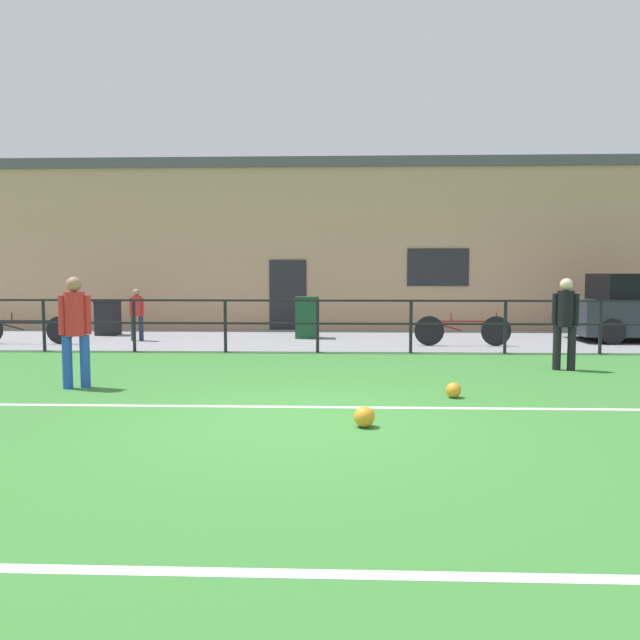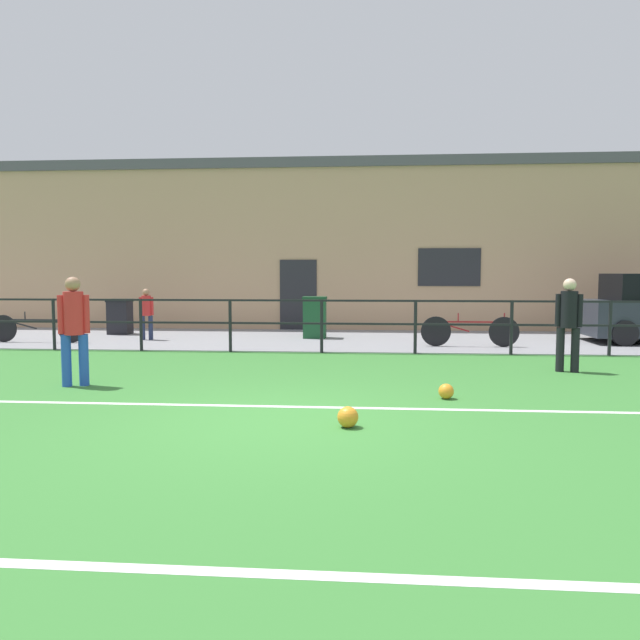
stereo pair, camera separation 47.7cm
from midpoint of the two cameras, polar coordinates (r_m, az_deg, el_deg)
The scene contains 15 objects.
ground at distance 7.17m, azimuth -1.67°, elevation -9.65°, with size 60.00×44.00×0.04m, color #387A33.
field_line_touchline at distance 7.88m, azimuth -1.08°, elevation -8.19°, with size 36.00×0.11×0.00m, color white.
field_line_hash at distance 3.84m, azimuth -7.96°, elevation -22.41°, with size 36.00×0.11×0.00m, color white.
pavement_strip at distance 15.53m, azimuth 1.75°, elevation -1.84°, with size 48.00×5.00×0.02m, color gray.
perimeter_fence at distance 12.97m, azimuth 1.21°, elevation 0.17°, with size 36.07×0.07×1.15m.
clubhouse_facade at distance 19.14m, azimuth 2.32°, elevation 7.01°, with size 28.00×2.56×5.10m.
player_goalkeeper at distance 11.41m, azimuth 23.53°, elevation 0.08°, with size 0.44×0.29×1.63m.
player_striker at distance 9.81m, azimuth -20.92°, elevation -0.38°, with size 0.43×0.29×1.67m.
soccer_ball_match at distance 6.87m, azimuth 4.66°, elevation -9.12°, with size 0.24×0.24×0.24m, color orange.
soccer_ball_spare at distance 8.57m, azimuth 13.40°, elevation -6.57°, with size 0.21×0.21×0.21m, color orange.
spectator_child at distance 15.83m, azimuth -15.24°, elevation 0.84°, with size 0.34×0.23×1.30m.
bicycle_parked_0 at distance 14.41m, azimuth 14.86°, elevation -1.01°, with size 2.24×0.04×0.78m.
bicycle_parked_1 at distance 16.20m, azimuth -24.39°, elevation -0.70°, with size 2.40×0.04×0.76m.
trash_bin_0 at distance 17.54m, azimuth -17.63°, elevation 0.33°, with size 0.61×0.52×0.97m.
trash_bin_1 at distance 15.74m, azimuth 0.38°, elevation 0.27°, with size 0.61×0.52×1.08m.
Camera 2 is at (1.00, -6.90, 1.74)m, focal length 33.91 mm.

